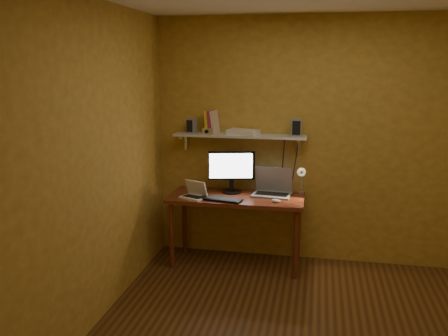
% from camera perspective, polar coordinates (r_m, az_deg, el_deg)
% --- Properties ---
extents(room, '(3.44, 3.24, 2.64)m').
position_cam_1_polar(room, '(3.51, 10.55, -0.89)').
color(room, brown).
rests_on(room, ground).
extents(desk, '(1.40, 0.60, 0.75)m').
position_cam_1_polar(desk, '(4.98, 1.50, -4.36)').
color(desk, maroon).
rests_on(desk, ground).
extents(wall_shelf, '(1.40, 0.25, 0.21)m').
position_cam_1_polar(wall_shelf, '(5.01, 1.93, 3.89)').
color(wall_shelf, silver).
rests_on(wall_shelf, room).
extents(monitor, '(0.49, 0.25, 0.45)m').
position_cam_1_polar(monitor, '(5.04, 0.91, -0.19)').
color(monitor, black).
rests_on(monitor, desk).
extents(laptop, '(0.42, 0.32, 0.29)m').
position_cam_1_polar(laptop, '(5.02, 5.88, -2.37)').
color(laptop, gray).
rests_on(laptop, desk).
extents(netbook, '(0.29, 0.26, 0.18)m').
position_cam_1_polar(netbook, '(4.88, -3.56, -3.04)').
color(netbook, white).
rests_on(netbook, desk).
extents(keyboard, '(0.45, 0.22, 0.02)m').
position_cam_1_polar(keyboard, '(4.80, -0.38, -3.78)').
color(keyboard, black).
rests_on(keyboard, desk).
extents(mouse, '(0.11, 0.08, 0.03)m').
position_cam_1_polar(mouse, '(4.76, 6.27, -3.93)').
color(mouse, white).
rests_on(mouse, desk).
extents(desk_lamp, '(0.09, 0.23, 0.38)m').
position_cam_1_polar(desk_lamp, '(4.96, 9.31, -1.07)').
color(desk_lamp, silver).
rests_on(desk_lamp, desk).
extents(speaker_left, '(0.11, 0.11, 0.16)m').
position_cam_1_polar(speaker_left, '(5.11, -3.92, 5.12)').
color(speaker_left, gray).
rests_on(speaker_left, wall_shelf).
extents(speaker_right, '(0.11, 0.11, 0.18)m').
position_cam_1_polar(speaker_right, '(4.92, 8.66, 4.86)').
color(speaker_right, gray).
rests_on(speaker_right, wall_shelf).
extents(books, '(0.15, 0.17, 0.24)m').
position_cam_1_polar(books, '(5.08, -1.49, 5.57)').
color(books, yellow).
rests_on(books, wall_shelf).
extents(shelf_camera, '(0.11, 0.06, 0.07)m').
position_cam_1_polar(shelf_camera, '(5.00, -2.02, 4.43)').
color(shelf_camera, silver).
rests_on(shelf_camera, wall_shelf).
extents(router, '(0.35, 0.27, 0.05)m').
position_cam_1_polar(router, '(4.99, 2.32, 4.33)').
color(router, white).
rests_on(router, wall_shelf).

